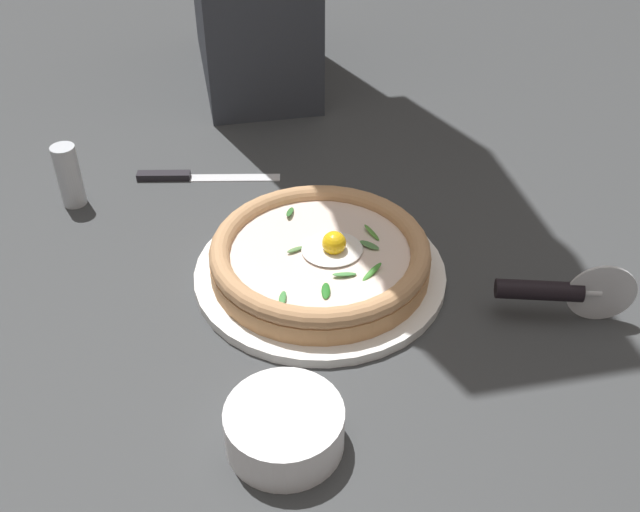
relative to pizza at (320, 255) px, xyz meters
The scene contains 7 objects.
ground_plane 0.06m from the pizza, 133.98° to the left, with size 2.40×2.40×0.03m, color #373A3B.
pizza_plate 0.03m from the pizza, 23.20° to the right, with size 0.30×0.30×0.01m, color white.
pizza is the anchor object (origin of this frame).
side_bowl 0.25m from the pizza, 67.77° to the left, with size 0.11×0.11×0.04m, color white.
pizza_cutter 0.27m from the pizza, 150.56° to the left, with size 0.15×0.06×0.07m.
table_knife 0.29m from the pizza, 63.60° to the right, with size 0.20×0.06×0.01m.
pepper_shaker 0.37m from the pizza, 39.76° to the right, with size 0.03×0.03×0.09m, color silver.
Camera 1 is at (0.20, 0.63, 0.57)m, focal length 41.77 mm.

